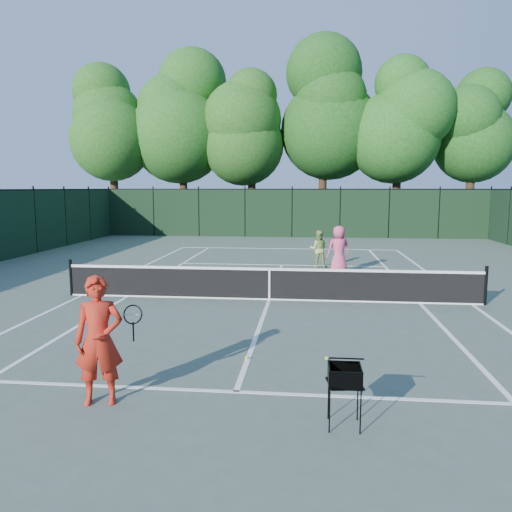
# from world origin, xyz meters

# --- Properties ---
(ground) EXTENTS (90.00, 90.00, 0.00)m
(ground) POSITION_xyz_m (0.00, 0.00, 0.00)
(ground) COLOR #48584C
(ground) RESTS_ON ground
(sideline_doubles_left) EXTENTS (0.10, 23.77, 0.01)m
(sideline_doubles_left) POSITION_xyz_m (-5.49, 0.00, 0.00)
(sideline_doubles_left) COLOR white
(sideline_doubles_left) RESTS_ON ground
(sideline_doubles_right) EXTENTS (0.10, 23.77, 0.01)m
(sideline_doubles_right) POSITION_xyz_m (5.49, 0.00, 0.00)
(sideline_doubles_right) COLOR white
(sideline_doubles_right) RESTS_ON ground
(sideline_singles_left) EXTENTS (0.10, 23.77, 0.01)m
(sideline_singles_left) POSITION_xyz_m (-4.12, 0.00, 0.00)
(sideline_singles_left) COLOR white
(sideline_singles_left) RESTS_ON ground
(sideline_singles_right) EXTENTS (0.10, 23.77, 0.01)m
(sideline_singles_right) POSITION_xyz_m (4.12, 0.00, 0.00)
(sideline_singles_right) COLOR white
(sideline_singles_right) RESTS_ON ground
(baseline_far) EXTENTS (10.97, 0.10, 0.01)m
(baseline_far) POSITION_xyz_m (0.00, 11.88, 0.00)
(baseline_far) COLOR white
(baseline_far) RESTS_ON ground
(service_line_near) EXTENTS (8.23, 0.10, 0.01)m
(service_line_near) POSITION_xyz_m (0.00, -6.40, 0.00)
(service_line_near) COLOR white
(service_line_near) RESTS_ON ground
(service_line_far) EXTENTS (8.23, 0.10, 0.01)m
(service_line_far) POSITION_xyz_m (0.00, 6.40, 0.00)
(service_line_far) COLOR white
(service_line_far) RESTS_ON ground
(center_service_line) EXTENTS (0.10, 12.80, 0.01)m
(center_service_line) POSITION_xyz_m (0.00, 0.00, 0.00)
(center_service_line) COLOR white
(center_service_line) RESTS_ON ground
(tennis_net) EXTENTS (11.69, 0.09, 1.06)m
(tennis_net) POSITION_xyz_m (0.00, 0.00, 0.48)
(tennis_net) COLOR black
(tennis_net) RESTS_ON ground
(fence_far) EXTENTS (24.00, 0.05, 3.00)m
(fence_far) POSITION_xyz_m (0.00, 18.00, 1.50)
(fence_far) COLOR black
(fence_far) RESTS_ON ground
(tree_0) EXTENTS (6.40, 6.40, 13.14)m
(tree_0) POSITION_xyz_m (-13.00, 21.50, 8.16)
(tree_0) COLOR black
(tree_0) RESTS_ON ground
(tree_1) EXTENTS (6.80, 6.80, 13.98)m
(tree_1) POSITION_xyz_m (-8.00, 22.00, 8.69)
(tree_1) COLOR black
(tree_1) RESTS_ON ground
(tree_2) EXTENTS (6.00, 6.00, 12.40)m
(tree_2) POSITION_xyz_m (-3.00, 21.80, 7.73)
(tree_2) COLOR black
(tree_2) RESTS_ON ground
(tree_3) EXTENTS (7.00, 7.00, 14.45)m
(tree_3) POSITION_xyz_m (2.00, 22.30, 9.01)
(tree_3) COLOR black
(tree_3) RESTS_ON ground
(tree_4) EXTENTS (6.20, 6.20, 12.97)m
(tree_4) POSITION_xyz_m (7.00, 21.60, 8.14)
(tree_4) COLOR black
(tree_4) RESTS_ON ground
(tree_5) EXTENTS (5.80, 5.80, 12.23)m
(tree_5) POSITION_xyz_m (12.00, 22.10, 7.71)
(tree_5) COLOR black
(tree_5) RESTS_ON ground
(coach) EXTENTS (0.89, 0.80, 1.89)m
(coach) POSITION_xyz_m (-1.90, -6.99, 0.94)
(coach) COLOR #B12214
(coach) RESTS_ON ground
(player_pink) EXTENTS (0.98, 0.78, 1.76)m
(player_pink) POSITION_xyz_m (2.17, 4.62, 0.88)
(player_pink) COLOR #CF4970
(player_pink) RESTS_ON ground
(player_green) EXTENTS (0.72, 0.57, 1.47)m
(player_green) POSITION_xyz_m (1.46, 5.90, 0.74)
(player_green) COLOR #94B45A
(player_green) RESTS_ON ground
(ball_hopper) EXTENTS (0.49, 0.49, 0.82)m
(ball_hopper) POSITION_xyz_m (1.57, -7.35, 0.69)
(ball_hopper) COLOR black
(ball_hopper) RESTS_ON ground
(loose_ball_near_cart) EXTENTS (0.07, 0.07, 0.07)m
(loose_ball_near_cart) POSITION_xyz_m (-0.02, -4.93, 0.03)
(loose_ball_near_cart) COLOR #B9D02A
(loose_ball_near_cart) RESTS_ON ground
(loose_ball_midcourt) EXTENTS (0.07, 0.07, 0.07)m
(loose_ball_midcourt) POSITION_xyz_m (1.44, -4.81, 0.03)
(loose_ball_midcourt) COLOR #BFD52B
(loose_ball_midcourt) RESTS_ON ground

